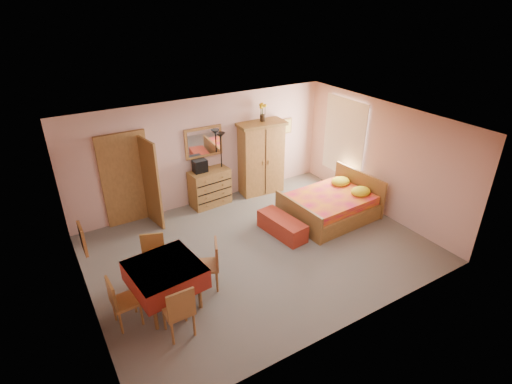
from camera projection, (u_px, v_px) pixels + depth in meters
floor at (259, 249)px, 8.16m from camera, size 6.50×6.50×0.00m
ceiling at (260, 126)px, 6.98m from camera, size 6.50×6.50×0.00m
wall_back at (205, 151)px, 9.48m from camera, size 6.50×0.10×2.60m
wall_front at (352, 261)px, 5.67m from camera, size 6.50×0.10×2.60m
wall_left at (78, 243)px, 6.08m from camera, size 0.10×5.00×2.60m
wall_right at (381, 159)px, 9.07m from camera, size 0.10×5.00×2.60m
doorway at (126, 180)px, 8.70m from camera, size 1.06×0.12×2.15m
window at (344, 138)px, 9.90m from camera, size 0.08×1.40×1.95m
picture_left at (82, 239)px, 5.45m from camera, size 0.04×0.32×0.42m
picture_back at (287, 126)px, 10.43m from camera, size 0.30×0.04×0.40m
chest_of_drawers at (210, 188)px, 9.66m from camera, size 0.99×0.56×0.90m
wall_mirror at (204, 142)px, 9.32m from camera, size 0.93×0.07×0.73m
stereo at (200, 166)px, 9.33m from camera, size 0.32×0.23×0.30m
floor_lamp at (222, 168)px, 9.67m from camera, size 0.23×0.23×1.76m
wardrobe at (261, 158)px, 10.08m from camera, size 1.24×0.71×1.87m
sunflower_vase at (262, 112)px, 9.63m from camera, size 0.19×0.19×0.45m
bed at (330, 199)px, 9.11m from camera, size 2.05×1.66×0.91m
bench at (282, 226)px, 8.58m from camera, size 0.58×1.24×0.40m
dining_table at (167, 285)px, 6.56m from camera, size 1.19×1.19×0.80m
chair_south at (178, 309)px, 5.98m from camera, size 0.43×0.43×0.94m
chair_north at (154, 261)px, 7.07m from camera, size 0.53×0.53×0.90m
chair_west at (126, 301)px, 6.17m from camera, size 0.42×0.42×0.89m
chair_east at (206, 265)px, 6.93m from camera, size 0.55×0.55×0.92m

